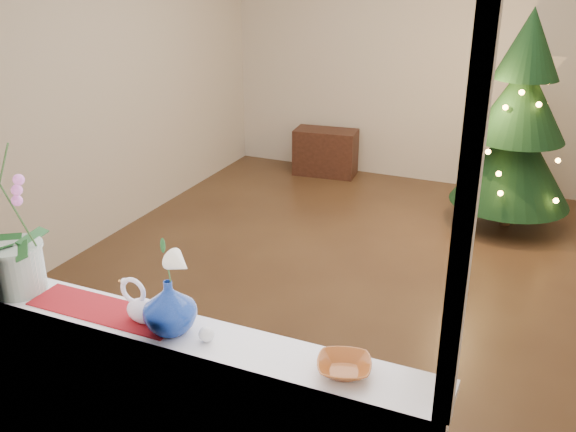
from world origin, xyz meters
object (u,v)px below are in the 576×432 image
at_px(swan, 143,302).
at_px(xmas_tree, 519,122).
at_px(amber_dish, 344,368).
at_px(blue_vase, 169,303).
at_px(orchid_pot, 7,214).
at_px(side_table, 325,152).
at_px(paperweight, 206,334).

bearing_deg(swan, xmas_tree, 64.64).
xyz_separation_m(amber_dish, xmas_tree, (0.23, 3.94, 0.02)).
bearing_deg(blue_vase, orchid_pot, 179.43).
bearing_deg(amber_dish, swan, -179.70).
bearing_deg(amber_dish, side_table, 111.34).
bearing_deg(xmas_tree, side_table, 161.77).
distance_m(amber_dish, xmas_tree, 3.95).
distance_m(swan, side_table, 4.77).
xyz_separation_m(orchid_pot, paperweight, (0.98, -0.01, -0.34)).
bearing_deg(orchid_pot, side_table, 93.15).
bearing_deg(blue_vase, amber_dish, 1.52).
height_order(orchid_pot, blue_vase, orchid_pot).
bearing_deg(side_table, xmas_tree, -24.22).
xyz_separation_m(swan, paperweight, (0.31, -0.02, -0.06)).
distance_m(orchid_pot, side_table, 4.75).
xyz_separation_m(swan, xmas_tree, (1.11, 3.95, -0.05)).
height_order(blue_vase, paperweight, blue_vase).
bearing_deg(orchid_pot, paperweight, -0.87).
distance_m(orchid_pot, xmas_tree, 4.35).
bearing_deg(amber_dish, xmas_tree, 86.61).
bearing_deg(side_table, swan, -84.62).
distance_m(swan, xmas_tree, 4.10).
distance_m(paperweight, amber_dish, 0.56).
relative_size(amber_dish, xmas_tree, 0.09).
xyz_separation_m(blue_vase, side_table, (-1.07, 4.63, -0.79)).
bearing_deg(swan, paperweight, -13.71).
height_order(orchid_pot, xmas_tree, xmas_tree).
bearing_deg(swan, blue_vase, -15.78).
height_order(blue_vase, side_table, blue_vase).
xyz_separation_m(blue_vase, xmas_tree, (0.97, 3.96, -0.09)).
bearing_deg(swan, side_table, 91.67).
xyz_separation_m(swan, side_table, (-0.93, 4.62, -0.76)).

